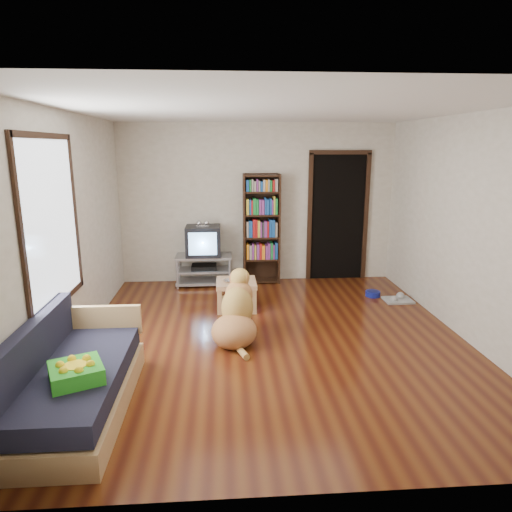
{
  "coord_description": "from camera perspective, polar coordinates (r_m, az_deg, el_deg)",
  "views": [
    {
      "loc": [
        -0.57,
        -5.01,
        2.22
      ],
      "look_at": [
        -0.17,
        0.47,
        0.9
      ],
      "focal_mm": 32.0,
      "sensor_mm": 36.0,
      "label": 1
    }
  ],
  "objects": [
    {
      "name": "doorway",
      "position": [
        7.81,
        10.19,
        5.2
      ],
      "size": [
        1.03,
        0.05,
        2.19
      ],
      "color": "black",
      "rests_on": "wall_back"
    },
    {
      "name": "ground",
      "position": [
        5.51,
        2.19,
        -10.27
      ],
      "size": [
        5.0,
        5.0,
        0.0
      ],
      "primitive_type": "plane",
      "color": "#55270E",
      "rests_on": "ground"
    },
    {
      "name": "green_cushion",
      "position": [
        3.97,
        -21.57,
        -13.4
      ],
      "size": [
        0.51,
        0.51,
        0.13
      ],
      "primitive_type": "cube",
      "rotation": [
        0.0,
        0.0,
        0.42
      ],
      "color": "green",
      "rests_on": "sofa"
    },
    {
      "name": "dog",
      "position": [
        5.37,
        -2.46,
        -7.35
      ],
      "size": [
        0.64,
        1.03,
        0.84
      ],
      "color": "#B37B44",
      "rests_on": "ground"
    },
    {
      "name": "wall_front",
      "position": [
        2.73,
        8.2,
        -6.33
      ],
      "size": [
        4.5,
        0.0,
        4.5
      ],
      "primitive_type": "plane",
      "rotation": [
        -1.57,
        0.0,
        0.0
      ],
      "color": "beige",
      "rests_on": "ground"
    },
    {
      "name": "window",
      "position": [
        4.86,
        -24.18,
        3.8
      ],
      "size": [
        0.03,
        1.46,
        1.7
      ],
      "color": "white",
      "rests_on": "wall_left"
    },
    {
      "name": "wall_back",
      "position": [
        7.58,
        0.21,
        6.55
      ],
      "size": [
        4.5,
        0.0,
        4.5
      ],
      "primitive_type": "plane",
      "rotation": [
        1.57,
        0.0,
        0.0
      ],
      "color": "beige",
      "rests_on": "ground"
    },
    {
      "name": "ceiling",
      "position": [
        5.05,
        2.47,
        17.82
      ],
      "size": [
        5.0,
        5.0,
        0.0
      ],
      "primitive_type": "plane",
      "rotation": [
        3.14,
        0.0,
        0.0
      ],
      "color": "white",
      "rests_on": "ground"
    },
    {
      "name": "coffee_table",
      "position": [
        6.39,
        -2.48,
        -4.16
      ],
      "size": [
        0.55,
        0.55,
        0.4
      ],
      "color": "tan",
      "rests_on": "ground"
    },
    {
      "name": "wall_right",
      "position": [
        5.82,
        24.96,
        3.15
      ],
      "size": [
        0.0,
        5.0,
        5.0
      ],
      "primitive_type": "plane",
      "rotation": [
        1.57,
        0.0,
        -1.57
      ],
      "color": "beige",
      "rests_on": "ground"
    },
    {
      "name": "wall_left",
      "position": [
        5.36,
        -22.36,
        2.61
      ],
      "size": [
        0.0,
        5.0,
        5.0
      ],
      "primitive_type": "plane",
      "rotation": [
        1.57,
        0.0,
        1.57
      ],
      "color": "beige",
      "rests_on": "ground"
    },
    {
      "name": "tv_stand",
      "position": [
        7.52,
        -6.51,
        -1.6
      ],
      "size": [
        0.9,
        0.45,
        0.5
      ],
      "color": "#99999E",
      "rests_on": "ground"
    },
    {
      "name": "grey_rag",
      "position": [
        7.07,
        17.32,
        -5.29
      ],
      "size": [
        0.4,
        0.32,
        0.03
      ],
      "primitive_type": "cube",
      "rotation": [
        0.0,
        0.0,
        0.01
      ],
      "color": "#A6A6A6",
      "rests_on": "ground"
    },
    {
      "name": "bookshelf",
      "position": [
        7.48,
        0.68,
        4.13
      ],
      "size": [
        0.6,
        0.3,
        1.8
      ],
      "color": "black",
      "rests_on": "ground"
    },
    {
      "name": "dog_bowl",
      "position": [
        7.18,
        14.39,
        -4.59
      ],
      "size": [
        0.22,
        0.22,
        0.08
      ],
      "primitive_type": "cylinder",
      "color": "navy",
      "rests_on": "ground"
    },
    {
      "name": "sofa",
      "position": [
        4.32,
        -21.92,
        -14.49
      ],
      "size": [
        0.8,
        1.8,
        0.8
      ],
      "color": "tan",
      "rests_on": "ground"
    },
    {
      "name": "crt_tv",
      "position": [
        7.43,
        -6.6,
        1.97
      ],
      "size": [
        0.55,
        0.52,
        0.58
      ],
      "color": "black",
      "rests_on": "tv_stand"
    },
    {
      "name": "laptop",
      "position": [
        6.33,
        -2.49,
        -3.1
      ],
      "size": [
        0.37,
        0.3,
        0.03
      ],
      "primitive_type": "imported",
      "rotation": [
        0.0,
        0.0,
        0.36
      ],
      "color": "silver",
      "rests_on": "coffee_table"
    }
  ]
}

